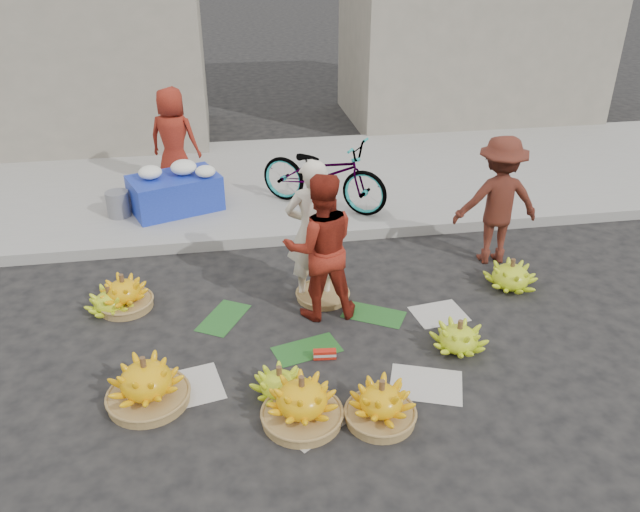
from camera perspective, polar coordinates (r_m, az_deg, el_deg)
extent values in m
plane|color=black|center=(6.41, -0.57, -7.42)|extent=(80.00, 80.00, 0.00)
cube|color=gray|center=(8.25, -2.92, 1.81)|extent=(40.00, 0.25, 0.15)
cube|color=gray|center=(10.17, -4.32, 6.90)|extent=(40.00, 4.00, 0.12)
cube|color=gray|center=(12.89, -25.00, 17.97)|extent=(6.00, 3.00, 4.00)
cylinder|color=olive|center=(5.81, -15.38, -12.37)|extent=(0.71, 0.71, 0.09)
cylinder|color=#533821|center=(5.58, -15.87, -9.42)|extent=(0.05, 0.05, 0.12)
cylinder|color=#533821|center=(5.56, -3.76, -10.58)|extent=(0.05, 0.05, 0.12)
cylinder|color=olive|center=(5.44, -1.64, -14.42)|extent=(0.68, 0.68, 0.09)
cylinder|color=#533821|center=(5.21, -1.70, -11.50)|extent=(0.05, 0.05, 0.12)
cylinder|color=olive|center=(5.47, 5.52, -14.33)|extent=(0.59, 0.59, 0.09)
cylinder|color=#533821|center=(5.26, 5.68, -11.81)|extent=(0.05, 0.05, 0.12)
cylinder|color=#533821|center=(6.23, 12.70, -6.25)|extent=(0.05, 0.05, 0.12)
cylinder|color=#533821|center=(7.42, 17.22, -0.69)|extent=(0.05, 0.05, 0.12)
cylinder|color=#533821|center=(7.05, -18.81, -3.06)|extent=(0.05, 0.05, 0.12)
cylinder|color=olive|center=(7.17, -17.33, -4.19)|extent=(0.58, 0.58, 0.09)
cylinder|color=#533821|center=(7.02, -17.68, -2.06)|extent=(0.05, 0.05, 0.12)
cylinder|color=olive|center=(7.02, 0.26, -3.59)|extent=(0.74, 0.74, 0.07)
cube|color=red|center=(6.09, 0.43, -8.96)|extent=(0.23, 0.09, 0.09)
imported|color=#F5EACE|center=(6.71, -0.70, 2.31)|extent=(0.59, 0.39, 1.61)
imported|color=maroon|center=(6.38, 0.04, 0.81)|extent=(0.78, 0.61, 1.60)
imported|color=maroon|center=(7.78, 15.94, 4.87)|extent=(1.06, 0.66, 1.59)
cube|color=#1A2FAD|center=(9.07, -13.10, 5.64)|extent=(1.38, 1.12, 0.50)
ellipsoid|color=white|center=(8.93, -15.26, 7.35)|extent=(0.32, 0.32, 0.18)
ellipsoid|color=white|center=(8.99, -12.37, 7.89)|extent=(0.36, 0.36, 0.20)
ellipsoid|color=white|center=(8.84, -10.43, 7.59)|extent=(0.28, 0.28, 0.15)
cylinder|color=slate|center=(9.10, -17.97, 4.55)|extent=(0.31, 0.31, 0.36)
imported|color=maroon|center=(9.68, -13.23, 10.35)|extent=(0.88, 0.72, 1.54)
imported|color=gray|center=(8.83, 0.32, 7.56)|extent=(1.65, 1.96, 1.01)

